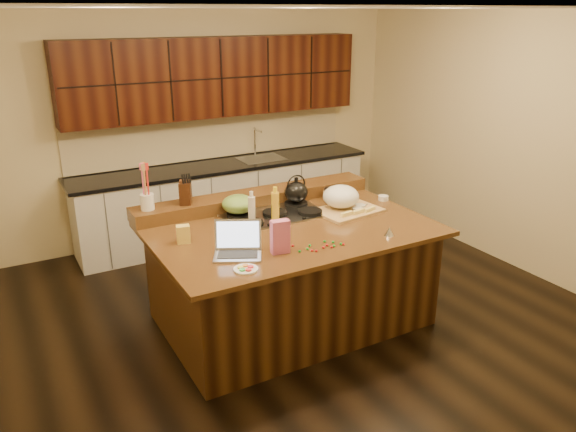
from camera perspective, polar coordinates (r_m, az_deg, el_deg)
room at (r=4.73m, az=0.30°, el=3.80°), size 5.52×5.02×2.72m
island at (r=5.05m, az=0.28°, el=-5.89°), size 2.40×1.60×0.92m
back_ledge at (r=5.43m, az=-3.34°, el=1.87°), size 2.40×0.30×0.12m
cooktop at (r=5.11m, az=-1.36°, el=0.17°), size 0.92×0.52×0.05m
back_counter at (r=6.89m, az=-6.67°, el=5.76°), size 3.70×0.66×2.40m
kettle at (r=5.31m, az=0.83°, el=2.45°), size 0.23×0.23×0.20m
green_bowl at (r=5.06m, az=-5.07°, el=1.23°), size 0.38×0.38×0.16m
laptop at (r=4.32m, az=-5.12°, el=-3.02°), size 0.45×0.42×0.25m
oil_bottle at (r=4.94m, az=-1.31°, el=0.92°), size 0.08×0.08×0.27m
vinegar_bottle at (r=4.89m, az=-3.70°, el=0.56°), size 0.07×0.07×0.25m
wooden_tray at (r=5.25m, az=5.57°, el=1.67°), size 0.63×0.50×0.24m
ramekin_a at (r=5.32m, az=7.34°, el=0.92°), size 0.13×0.13×0.04m
ramekin_b at (r=5.61m, az=9.66°, el=1.82°), size 0.12×0.12×0.04m
ramekin_c at (r=5.24m, az=7.07°, el=0.60°), size 0.13×0.13×0.04m
strainer_bowl at (r=5.57m, az=4.79°, el=2.13°), size 0.29×0.29×0.09m
kitchen_timer at (r=4.74m, az=10.24°, el=-1.55°), size 0.09×0.09×0.07m
pink_bag at (r=4.30m, az=-0.81°, el=-2.11°), size 0.15×0.10×0.26m
candy_plate at (r=4.08m, az=-4.32°, el=-5.41°), size 0.21×0.21×0.01m
package_box at (r=4.59m, az=-10.59°, el=-1.82°), size 0.12×0.10×0.15m
utensil_crock at (r=5.05m, az=-14.11°, el=1.40°), size 0.16×0.16×0.14m
knife_block at (r=5.13m, az=-10.38°, el=2.37°), size 0.16×0.19×0.20m
gumdrop_0 at (r=4.45m, az=0.49°, el=-3.03°), size 0.02×0.02×0.02m
gumdrop_1 at (r=4.46m, az=4.70°, el=-3.04°), size 0.02×0.02×0.02m
gumdrop_2 at (r=4.50m, az=5.66°, el=-2.87°), size 0.02×0.02×0.02m
gumdrop_3 at (r=4.35m, az=1.19°, el=-3.60°), size 0.02×0.02×0.02m
gumdrop_4 at (r=4.37m, az=2.45°, el=-3.51°), size 0.02×0.02×0.02m
gumdrop_5 at (r=4.40m, az=1.98°, el=-3.36°), size 0.02×0.02×0.02m
gumdrop_6 at (r=4.44m, az=4.46°, el=-3.16°), size 0.02×0.02×0.02m
gumdrop_7 at (r=4.53m, az=4.61°, el=-2.65°), size 0.02×0.02×0.02m
gumdrop_8 at (r=4.43m, az=3.61°, el=-3.20°), size 0.02×0.02×0.02m
gumdrop_9 at (r=4.54m, az=3.73°, el=-2.58°), size 0.02×0.02×0.02m
gumdrop_10 at (r=4.36m, az=2.90°, el=-3.56°), size 0.02×0.02×0.02m
gumdrop_11 at (r=4.51m, az=5.39°, el=-2.81°), size 0.02×0.02×0.02m
gumdrop_12 at (r=4.47m, az=3.99°, el=-2.97°), size 0.02×0.02×0.02m
gumdrop_13 at (r=4.46m, az=2.23°, el=-3.00°), size 0.02×0.02×0.02m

